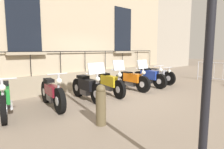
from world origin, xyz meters
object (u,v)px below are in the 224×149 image
motorcycle_silver (158,75)px  motorcycle_black (87,87)px  motorcycle_maroon (52,94)px  motorcycle_blue (149,77)px  motorcycle_orange (132,80)px  bollard (101,105)px  motorcycle_green (4,98)px  crowd_barrier (219,71)px  motorcycle_yellow (109,83)px

motorcycle_silver → motorcycle_black: bearing=-86.8°
motorcycle_maroon → motorcycle_blue: (-0.03, 4.81, 0.02)m
motorcycle_orange → bollard: size_ratio=2.05×
motorcycle_green → crowd_barrier: bearing=79.3°
motorcycle_orange → bollard: 4.01m
motorcycle_yellow → motorcycle_silver: size_ratio=1.06×
motorcycle_black → motorcycle_orange: bearing=91.7°
motorcycle_maroon → motorcycle_blue: 4.81m
motorcycle_green → motorcycle_blue: size_ratio=1.10×
bollard → crowd_barrier: bearing=92.7°
motorcycle_black → bollard: motorcycle_black is taller
motorcycle_blue → motorcycle_silver: motorcycle_blue is taller
motorcycle_black → bollard: 2.28m
motorcycle_black → motorcycle_yellow: 1.08m
motorcycle_green → crowd_barrier: (1.89, 9.97, 0.12)m
motorcycle_green → motorcycle_blue: bearing=88.0°
motorcycle_maroon → bollard: motorcycle_maroon is taller
motorcycle_orange → bollard: bearing=-58.5°
bollard → motorcycle_black: bearing=152.6°
motorcycle_maroon → motorcycle_silver: motorcycle_maroon is taller
motorcycle_maroon → crowd_barrier: motorcycle_maroon is taller
motorcycle_orange → motorcycle_blue: (0.02, 1.17, -0.00)m
motorcycle_yellow → crowd_barrier: (1.71, 6.39, 0.11)m
motorcycle_maroon → motorcycle_orange: size_ratio=1.05×
motorcycle_yellow → bollard: motorcycle_yellow is taller
motorcycle_maroon → crowd_barrier: bearing=79.3°
motorcycle_yellow → motorcycle_blue: (0.04, 2.47, -0.01)m
motorcycle_yellow → motorcycle_green: bearing=-92.8°
motorcycle_black → motorcycle_blue: (-0.05, 3.54, -0.01)m
motorcycle_green → motorcycle_yellow: size_ratio=1.02×
crowd_barrier → motorcycle_silver: bearing=-123.2°
motorcycle_orange → crowd_barrier: bearing=71.7°
motorcycle_maroon → motorcycle_orange: motorcycle_orange is taller
motorcycle_blue → motorcycle_silver: 1.08m
motorcycle_black → motorcycle_blue: bearing=90.9°
motorcycle_orange → bollard: (2.09, -3.42, 0.03)m
motorcycle_green → motorcycle_black: bearing=83.9°
motorcycle_maroon → motorcycle_black: bearing=88.7°
motorcycle_orange → crowd_barrier: size_ratio=0.85×
motorcycle_green → motorcycle_maroon: 1.26m
motorcycle_maroon → motorcycle_orange: bearing=90.7°
motorcycle_blue → crowd_barrier: 4.27m
motorcycle_black → crowd_barrier: 7.64m
motorcycle_black → motorcycle_yellow: size_ratio=0.94×
motorcycle_yellow → motorcycle_blue: motorcycle_yellow is taller
motorcycle_green → motorcycle_orange: motorcycle_orange is taller
motorcycle_blue → motorcycle_silver: bearing=100.6°
motorcycle_black → motorcycle_orange: same height
bollard → motorcycle_orange: bearing=121.5°
crowd_barrier → bollard: bearing=-87.3°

